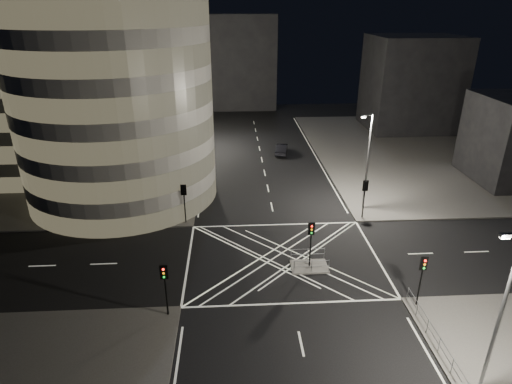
{
  "coord_description": "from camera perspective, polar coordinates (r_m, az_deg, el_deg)",
  "views": [
    {
      "loc": [
        -4.11,
        -30.76,
        19.88
      ],
      "look_at": [
        -1.86,
        7.26,
        3.0
      ],
      "focal_mm": 30.0,
      "sensor_mm": 36.0,
      "label": 1
    }
  ],
  "objects": [
    {
      "name": "traffic_signal_nl",
      "position": [
        29.74,
        -12.08,
        -11.51
      ],
      "size": [
        0.55,
        0.22,
        4.0
      ],
      "color": "black",
      "rests_on": "sidewalk_near_left"
    },
    {
      "name": "tree_a",
      "position": [
        42.89,
        -11.76,
        3.27
      ],
      "size": [
        5.01,
        5.01,
        7.88
      ],
      "color": "black",
      "rests_on": "sidewalk_far_left"
    },
    {
      "name": "tree_c",
      "position": [
        54.26,
        -10.1,
        7.52
      ],
      "size": [
        3.94,
        3.94,
        7.04
      ],
      "color": "black",
      "rests_on": "sidewalk_far_left"
    },
    {
      "name": "tree_e",
      "position": [
        65.88,
        -9.0,
        10.19
      ],
      "size": [
        4.31,
        4.31,
        6.93
      ],
      "color": "black",
      "rests_on": "sidewalk_far_left"
    },
    {
      "name": "railing_island_north",
      "position": [
        36.27,
        6.91,
        -8.23
      ],
      "size": [
        2.8,
        0.06,
        1.1
      ],
      "primitive_type": "cube",
      "color": "slate",
      "rests_on": "central_island"
    },
    {
      "name": "ground",
      "position": [
        36.86,
        3.6,
        -8.79
      ],
      "size": [
        120.0,
        120.0,
        0.0
      ],
      "primitive_type": "plane",
      "color": "black",
      "rests_on": "ground"
    },
    {
      "name": "building_right_far",
      "position": [
        77.87,
        19.98,
        13.49
      ],
      "size": [
        14.0,
        12.0,
        15.0
      ],
      "primitive_type": "cube",
      "color": "black",
      "rests_on": "sidewalk_far_right"
    },
    {
      "name": "traffic_signal_nr",
      "position": [
        32.08,
        21.29,
        -9.89
      ],
      "size": [
        0.55,
        0.22,
        4.0
      ],
      "color": "black",
      "rests_on": "sidewalk_near_right"
    },
    {
      "name": "tree_d",
      "position": [
        60.03,
        -9.51,
        9.06
      ],
      "size": [
        5.43,
        5.43,
        7.81
      ],
      "color": "black",
      "rests_on": "sidewalk_far_left"
    },
    {
      "name": "street_lamp_left_far",
      "position": [
        62.66,
        -8.31,
        10.43
      ],
      "size": [
        1.25,
        0.25,
        10.0
      ],
      "color": "slate",
      "rests_on": "sidewalk_far_left"
    },
    {
      "name": "sidewalk_far_left",
      "position": [
        65.94,
        -25.44,
        4.05
      ],
      "size": [
        42.0,
        42.0,
        0.15
      ],
      "primitive_type": "cube",
      "color": "#4C4A47",
      "rests_on": "ground"
    },
    {
      "name": "sedan",
      "position": [
        61.66,
        3.42,
        5.77
      ],
      "size": [
        2.35,
        4.67,
        1.47
      ],
      "primitive_type": "imported",
      "rotation": [
        0.0,
        0.0,
        2.96
      ],
      "color": "black",
      "rests_on": "ground"
    },
    {
      "name": "office_tower_curved",
      "position": [
        52.71,
        -22.47,
        14.29
      ],
      "size": [
        30.0,
        29.0,
        27.2
      ],
      "color": "gray",
      "rests_on": "sidewalk_far_left"
    },
    {
      "name": "railing_island_south",
      "position": [
        34.78,
        7.42,
        -9.8
      ],
      "size": [
        2.8,
        0.06,
        1.1
      ],
      "primitive_type": "cube",
      "color": "slate",
      "rests_on": "central_island"
    },
    {
      "name": "street_lamp_right_far",
      "position": [
        44.39,
        14.62,
        4.26
      ],
      "size": [
        1.25,
        0.25,
        10.0
      ],
      "color": "slate",
      "rests_on": "sidewalk_far_right"
    },
    {
      "name": "traffic_signal_fl",
      "position": [
        41.48,
        -9.58,
        -0.6
      ],
      "size": [
        0.55,
        0.22,
        4.0
      ],
      "color": "black",
      "rests_on": "sidewalk_far_left"
    },
    {
      "name": "office_block_rear",
      "position": [
        75.44,
        -17.81,
        16.18
      ],
      "size": [
        24.0,
        16.0,
        22.0
      ],
      "primitive_type": "cube",
      "color": "gray",
      "rests_on": "sidewalk_far_left"
    },
    {
      "name": "street_lamp_right_near",
      "position": [
        25.89,
        29.85,
        -13.42
      ],
      "size": [
        1.25,
        0.25,
        10.0
      ],
      "color": "slate",
      "rests_on": "sidewalk_near_right"
    },
    {
      "name": "building_far_end",
      "position": [
        89.43,
        -3.44,
        16.87
      ],
      "size": [
        18.0,
        8.0,
        18.0
      ],
      "primitive_type": "cube",
      "color": "black",
      "rests_on": "ground"
    },
    {
      "name": "traffic_signal_island",
      "position": [
        34.38,
        7.35,
        -5.89
      ],
      "size": [
        0.55,
        0.22,
        4.0
      ],
      "color": "black",
      "rests_on": "central_island"
    },
    {
      "name": "railing_near_right",
      "position": [
        29.47,
        23.94,
        -19.24
      ],
      "size": [
        0.06,
        11.7,
        1.1
      ],
      "primitive_type": "cube",
      "color": "slate",
      "rests_on": "sidewalk_near_right"
    },
    {
      "name": "sidewalk_far_right",
      "position": [
        69.47,
        25.36,
        5.0
      ],
      "size": [
        42.0,
        42.0,
        0.15
      ],
      "primitive_type": "cube",
      "color": "#4C4A47",
      "rests_on": "ground"
    },
    {
      "name": "tree_b",
      "position": [
        48.72,
        -10.79,
        4.98
      ],
      "size": [
        4.63,
        4.63,
        6.95
      ],
      "color": "black",
      "rests_on": "sidewalk_far_left"
    },
    {
      "name": "central_island",
      "position": [
        35.86,
        7.11,
        -9.83
      ],
      "size": [
        3.0,
        2.0,
        0.15
      ],
      "primitive_type": "cube",
      "color": "slate",
      "rests_on": "ground"
    },
    {
      "name": "street_lamp_left_near",
      "position": [
        45.42,
        -9.98,
        5.13
      ],
      "size": [
        1.25,
        0.25,
        10.0
      ],
      "color": "slate",
      "rests_on": "sidewalk_far_left"
    },
    {
      "name": "traffic_signal_fr",
      "position": [
        43.19,
        14.3,
        -0.01
      ],
      "size": [
        0.55,
        0.22,
        4.0
      ],
      "color": "black",
      "rests_on": "sidewalk_far_right"
    }
  ]
}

